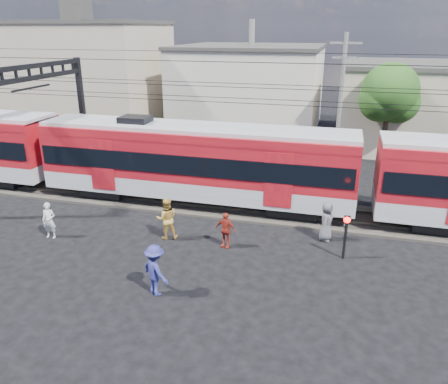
{
  "coord_description": "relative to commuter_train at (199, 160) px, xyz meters",
  "views": [
    {
      "loc": [
        6.19,
        -12.23,
        8.74
      ],
      "look_at": [
        1.5,
        5.0,
        1.98
      ],
      "focal_mm": 35.0,
      "sensor_mm": 36.0,
      "label": 1
    }
  ],
  "objects": [
    {
      "name": "ground",
      "position": [
        0.62,
        -8.0,
        -2.4
      ],
      "size": [
        120.0,
        120.0,
        0.0
      ],
      "primitive_type": "plane",
      "color": "black",
      "rests_on": "ground"
    },
    {
      "name": "track_bed",
      "position": [
        0.62,
        0.0,
        -2.34
      ],
      "size": [
        70.0,
        3.4,
        0.12
      ],
      "primitive_type": "cube",
      "color": "#2D2823",
      "rests_on": "ground"
    },
    {
      "name": "rail_near",
      "position": [
        0.62,
        -0.75,
        -2.22
      ],
      "size": [
        70.0,
        0.12,
        0.12
      ],
      "primitive_type": "cube",
      "color": "#59544C",
      "rests_on": "track_bed"
    },
    {
      "name": "rail_far",
      "position": [
        0.62,
        0.75,
        -2.22
      ],
      "size": [
        70.0,
        0.12,
        0.12
      ],
      "primitive_type": "cube",
      "color": "#59544C",
      "rests_on": "track_bed"
    },
    {
      "name": "commuter_train",
      "position": [
        0.0,
        0.0,
        0.0
      ],
      "size": [
        50.3,
        3.08,
        4.17
      ],
      "color": "black",
      "rests_on": "ground"
    },
    {
      "name": "catenary",
      "position": [
        -8.03,
        -0.0,
        2.73
      ],
      "size": [
        70.0,
        9.3,
        7.52
      ],
      "color": "black",
      "rests_on": "ground"
    },
    {
      "name": "building_west",
      "position": [
        -16.38,
        16.0,
        2.25
      ],
      "size": [
        14.28,
        10.2,
        9.3
      ],
      "color": "tan",
      "rests_on": "ground"
    },
    {
      "name": "building_midwest",
      "position": [
        -1.38,
        19.0,
        1.25
      ],
      "size": [
        12.24,
        12.24,
        7.3
      ],
      "color": "beige",
      "rests_on": "ground"
    },
    {
      "name": "utility_pole_mid",
      "position": [
        6.62,
        7.0,
        2.13
      ],
      "size": [
        1.8,
        0.24,
        8.5
      ],
      "color": "slate",
      "rests_on": "ground"
    },
    {
      "name": "tree_near",
      "position": [
        9.8,
        10.09,
        2.26
      ],
      "size": [
        3.82,
        3.64,
        6.72
      ],
      "color": "#382619",
      "rests_on": "ground"
    },
    {
      "name": "pedestrian_a",
      "position": [
        -5.16,
        -5.45,
        -1.59
      ],
      "size": [
        0.64,
        0.47,
        1.63
      ],
      "primitive_type": "imported",
      "rotation": [
        0.0,
        0.0,
        0.14
      ],
      "color": "silver",
      "rests_on": "ground"
    },
    {
      "name": "pedestrian_b",
      "position": [
        -0.16,
        -4.16,
        -1.46
      ],
      "size": [
        1.12,
        1.02,
        1.88
      ],
      "primitive_type": "imported",
      "rotation": [
        0.0,
        0.0,
        3.55
      ],
      "color": "gold",
      "rests_on": "ground"
    },
    {
      "name": "pedestrian_c",
      "position": [
        1.11,
        -8.28,
        -1.46
      ],
      "size": [
        1.4,
        1.22,
        1.88
      ],
      "primitive_type": "imported",
      "rotation": [
        0.0,
        0.0,
        2.61
      ],
      "color": "navy",
      "rests_on": "ground"
    },
    {
      "name": "pedestrian_d",
      "position": [
        2.52,
        -4.27,
        -1.62
      ],
      "size": [
        0.98,
        0.57,
        1.57
      ],
      "primitive_type": "imported",
      "rotation": [
        0.0,
        0.0,
        -0.21
      ],
      "color": "maroon",
      "rests_on": "ground"
    },
    {
      "name": "pedestrian_e",
      "position": [
        6.57,
        -2.5,
        -1.52
      ],
      "size": [
        0.68,
        0.93,
        1.76
      ],
      "primitive_type": "imported",
      "rotation": [
        0.0,
        0.0,
        1.43
      ],
      "color": "#535258",
      "rests_on": "ground"
    },
    {
      "name": "crossing_signal",
      "position": [
        7.37,
        -3.97,
        -1.11
      ],
      "size": [
        0.27,
        0.27,
        1.87
      ],
      "color": "black",
      "rests_on": "ground"
    }
  ]
}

